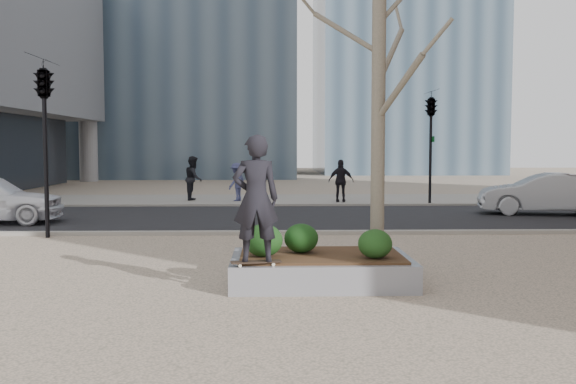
{
  "coord_description": "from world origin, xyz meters",
  "views": [
    {
      "loc": [
        0.15,
        -10.68,
        2.29
      ],
      "look_at": [
        0.5,
        2.0,
        1.4
      ],
      "focal_mm": 40.0,
      "sensor_mm": 36.0,
      "label": 1
    }
  ],
  "objects": [
    {
      "name": "skateboarder",
      "position": [
        -0.07,
        -0.84,
        1.5
      ],
      "size": [
        0.75,
        0.52,
        1.96
      ],
      "primitive_type": "imported",
      "rotation": [
        0.0,
        0.0,
        3.21
      ],
      "color": "black",
      "rests_on": "skateboard"
    },
    {
      "name": "shrub_left",
      "position": [
        0.04,
        -0.23,
        0.76
      ],
      "size": [
        0.63,
        0.63,
        0.54
      ],
      "primitive_type": "ellipsoid",
      "color": "black",
      "rests_on": "planter_mulch"
    },
    {
      "name": "sycamore_tree",
      "position": [
        2.0,
        0.3,
        3.79
      ],
      "size": [
        2.8,
        2.8,
        6.6
      ],
      "primitive_type": null,
      "color": "gray",
      "rests_on": "planter_mulch"
    },
    {
      "name": "traffic_light_near",
      "position": [
        -5.5,
        5.6,
        2.25
      ],
      "size": [
        0.6,
        2.48,
        4.5
      ],
      "primitive_type": null,
      "color": "black",
      "rests_on": "ground"
    },
    {
      "name": "far_sidewalk",
      "position": [
        0.0,
        17.0,
        0.01
      ],
      "size": [
        60.0,
        6.0,
        0.02
      ],
      "primitive_type": "cube",
      "color": "gray",
      "rests_on": "ground"
    },
    {
      "name": "pedestrian_c",
      "position": [
        3.05,
        15.55,
        0.9
      ],
      "size": [
        1.08,
        0.59,
        1.75
      ],
      "primitive_type": "imported",
      "rotation": [
        0.0,
        0.0,
        2.98
      ],
      "color": "black",
      "rests_on": "far_sidewalk"
    },
    {
      "name": "car_silver",
      "position": [
        9.38,
        10.59,
        0.72
      ],
      "size": [
        4.48,
        2.4,
        1.4
      ],
      "primitive_type": "imported",
      "rotation": [
        0.0,
        0.0,
        4.49
      ],
      "color": "gray",
      "rests_on": "street"
    },
    {
      "name": "shrub_right",
      "position": [
        1.85,
        -0.44,
        0.73
      ],
      "size": [
        0.56,
        0.56,
        0.47
      ],
      "primitive_type": "ellipsoid",
      "color": "#143E17",
      "rests_on": "planter_mulch"
    },
    {
      "name": "shrub_middle",
      "position": [
        0.68,
        0.15,
        0.74
      ],
      "size": [
        0.58,
        0.58,
        0.5
      ],
      "primitive_type": "ellipsoid",
      "color": "#193F14",
      "rests_on": "planter_mulch"
    },
    {
      "name": "planter_mulch",
      "position": [
        1.0,
        0.0,
        0.47
      ],
      "size": [
        2.7,
        1.7,
        0.04
      ],
      "primitive_type": "cube",
      "color": "#382314",
      "rests_on": "planter"
    },
    {
      "name": "street",
      "position": [
        0.0,
        10.0,
        0.01
      ],
      "size": [
        60.0,
        8.0,
        0.02
      ],
      "primitive_type": "cube",
      "color": "black",
      "rests_on": "ground"
    },
    {
      "name": "pedestrian_a",
      "position": [
        -3.14,
        16.81,
        0.96
      ],
      "size": [
        0.74,
        0.94,
        1.87
      ],
      "primitive_type": "imported",
      "rotation": [
        0.0,
        0.0,
        1.61
      ],
      "color": "black",
      "rests_on": "far_sidewalk"
    },
    {
      "name": "ground",
      "position": [
        0.0,
        0.0,
        0.0
      ],
      "size": [
        120.0,
        120.0,
        0.0
      ],
      "primitive_type": "plane",
      "color": "tan",
      "rests_on": "ground"
    },
    {
      "name": "pedestrian_b",
      "position": [
        -1.27,
        16.3,
        0.83
      ],
      "size": [
        1.03,
        1.2,
        1.6
      ],
      "primitive_type": "imported",
      "rotation": [
        0.0,
        0.0,
        4.2
      ],
      "color": "#383D66",
      "rests_on": "far_sidewalk"
    },
    {
      "name": "traffic_light_far",
      "position": [
        6.5,
        14.6,
        2.25
      ],
      "size": [
        0.6,
        2.48,
        4.5
      ],
      "primitive_type": null,
      "color": "black",
      "rests_on": "ground"
    },
    {
      "name": "planter",
      "position": [
        1.0,
        0.0,
        0.23
      ],
      "size": [
        3.0,
        2.0,
        0.45
      ],
      "primitive_type": "cube",
      "color": "gray",
      "rests_on": "ground"
    },
    {
      "name": "skateboard",
      "position": [
        -0.07,
        -0.84,
        0.49
      ],
      "size": [
        0.8,
        0.34,
        0.08
      ],
      "primitive_type": null,
      "rotation": [
        0.0,
        0.0,
        0.19
      ],
      "color": "black",
      "rests_on": "planter"
    }
  ]
}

